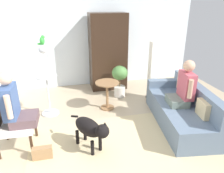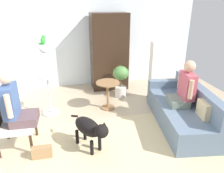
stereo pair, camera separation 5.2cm
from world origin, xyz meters
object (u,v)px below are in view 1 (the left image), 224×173
object	(u,v)px
round_end_table	(107,91)
armchair	(7,121)
parrot	(42,40)
column_lamp	(153,72)
dog	(90,128)
armoire_cabinet	(108,52)
handbag	(42,153)
person_on_armchair	(14,104)
bird_cage_stand	(46,79)
person_on_couch	(184,87)
potted_plant	(120,78)
couch	(181,110)

from	to	relation	value
round_end_table	armchair	bearing A→B (deg)	-151.49
parrot	column_lamp	world-z (taller)	parrot
dog	armoire_cabinet	bearing A→B (deg)	71.65
handbag	armoire_cabinet	bearing A→B (deg)	58.57
armchair	person_on_armchair	distance (m)	0.32
column_lamp	bird_cage_stand	bearing A→B (deg)	-175.19
person_on_couch	parrot	distance (m)	2.79
round_end_table	bird_cage_stand	world-z (taller)	bird_cage_stand
dog	parrot	xyz separation A→B (m)	(-0.67, 1.36, 1.17)
armchair	bird_cage_stand	world-z (taller)	bird_cage_stand
potted_plant	couch	bearing A→B (deg)	-60.72
round_end_table	dog	world-z (taller)	round_end_table
armchair	bird_cage_stand	distance (m)	1.21
bird_cage_stand	parrot	world-z (taller)	parrot
potted_plant	armoire_cabinet	distance (m)	0.87
column_lamp	armoire_cabinet	world-z (taller)	armoire_cabinet
person_on_armchair	handbag	size ratio (longest dim) A/B	2.99
person_on_armchair	potted_plant	distance (m)	2.64
handbag	column_lamp	bearing A→B (deg)	33.23
round_end_table	column_lamp	xyz separation A→B (m)	(1.15, 0.24, 0.28)
dog	handbag	xyz separation A→B (m)	(-0.75, -0.06, -0.29)
person_on_couch	potted_plant	xyz separation A→B (m)	(-0.81, 1.51, -0.28)
person_on_armchair	bird_cage_stand	bearing A→B (deg)	67.23
column_lamp	handbag	size ratio (longest dim) A/B	4.78
person_on_armchair	couch	bearing A→B (deg)	1.27
bird_cage_stand	couch	bearing A→B (deg)	-20.97
dog	bird_cage_stand	distance (m)	1.57
person_on_couch	parrot	bearing A→B (deg)	158.42
column_lamp	dog	bearing A→B (deg)	-137.67
person_on_couch	parrot	size ratio (longest dim) A/B	4.76
armchair	bird_cage_stand	size ratio (longest dim) A/B	0.57
couch	round_end_table	bearing A→B (deg)	144.02
couch	person_on_armchair	world-z (taller)	person_on_armchair
couch	potted_plant	world-z (taller)	potted_plant
round_end_table	dog	size ratio (longest dim) A/B	0.78
person_on_couch	round_end_table	bearing A→B (deg)	142.95
person_on_couch	person_on_armchair	distance (m)	2.92
armoire_cabinet	person_on_armchair	bearing A→B (deg)	-131.17
parrot	armoire_cabinet	distance (m)	2.03
bird_cage_stand	handbag	bearing A→B (deg)	-93.01
person_on_armchair	dog	world-z (taller)	person_on_armchair
dog	bird_cage_stand	world-z (taller)	bird_cage_stand
armchair	person_on_couch	world-z (taller)	person_on_couch
column_lamp	armoire_cabinet	bearing A→B (deg)	130.10
parrot	potted_plant	bearing A→B (deg)	17.55
dog	bird_cage_stand	size ratio (longest dim) A/B	0.54
armchair	handbag	xyz separation A→B (m)	(0.51, -0.39, -0.40)
potted_plant	person_on_couch	bearing A→B (deg)	-61.76
person_on_armchair	handbag	xyz separation A→B (m)	(0.36, -0.38, -0.68)
round_end_table	handbag	bearing A→B (deg)	-133.66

